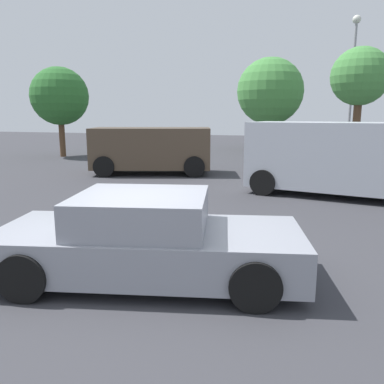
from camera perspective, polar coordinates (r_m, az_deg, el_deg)
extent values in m
plane|color=#38383D|center=(5.87, -8.41, -12.37)|extent=(80.00, 80.00, 0.00)
cube|color=gray|center=(5.70, -6.21, -8.13)|extent=(4.57, 2.67, 0.59)
cube|color=gray|center=(5.56, -7.34, -2.82)|extent=(2.11, 1.98, 0.49)
cube|color=slate|center=(5.45, 1.44, -3.02)|extent=(0.39, 1.47, 0.41)
cube|color=slate|center=(5.80, -15.59, -2.56)|extent=(0.39, 1.47, 0.41)
cylinder|color=black|center=(6.44, 8.10, -7.16)|extent=(0.67, 0.36, 0.64)
cylinder|color=black|center=(4.89, 9.14, -13.24)|extent=(0.67, 0.36, 0.64)
cylinder|color=black|center=(6.90, -16.76, -6.27)|extent=(0.67, 0.36, 0.64)
cylinder|color=black|center=(5.49, -23.21, -11.27)|extent=(0.67, 0.36, 0.64)
ellipsoid|color=beige|center=(8.40, -6.32, -3.36)|extent=(0.48, 0.41, 0.22)
sphere|color=beige|center=(8.42, -4.55, -2.86)|extent=(0.18, 0.18, 0.18)
sphere|color=beige|center=(8.43, -4.12, -2.88)|extent=(0.08, 0.08, 0.08)
cylinder|color=beige|center=(8.52, -5.42, -4.28)|extent=(0.06, 0.06, 0.14)
cylinder|color=beige|center=(8.40, -5.32, -4.50)|extent=(0.06, 0.06, 0.14)
cylinder|color=beige|center=(8.49, -7.26, -4.38)|extent=(0.06, 0.06, 0.14)
cylinder|color=beige|center=(8.37, -7.18, -4.60)|extent=(0.06, 0.06, 0.14)
sphere|color=beige|center=(8.37, -8.05, -3.22)|extent=(0.10, 0.10, 0.10)
cube|color=#B2B7C1|center=(12.14, 20.65, 4.95)|extent=(5.37, 2.96, 1.90)
cube|color=slate|center=(12.67, 9.43, 7.63)|extent=(0.37, 1.75, 0.76)
cylinder|color=black|center=(11.70, 10.27, 1.38)|extent=(0.79, 0.38, 0.76)
cylinder|color=black|center=(13.58, 12.86, 2.62)|extent=(0.79, 0.38, 0.76)
cube|color=#4C3D2D|center=(15.84, -5.89, 6.39)|extent=(5.00, 3.27, 1.58)
cube|color=slate|center=(16.22, -13.98, 7.46)|extent=(0.55, 1.63, 0.63)
cylinder|color=black|center=(15.26, -12.64, 3.62)|extent=(0.84, 0.48, 0.80)
cylinder|color=black|center=(17.10, -11.22, 4.46)|extent=(0.84, 0.48, 0.80)
cylinder|color=black|center=(14.87, 0.33, 3.69)|extent=(0.84, 0.48, 0.80)
cylinder|color=black|center=(16.74, 0.35, 4.53)|extent=(0.84, 0.48, 0.80)
cylinder|color=gray|center=(23.97, 22.10, 13.37)|extent=(0.14, 0.14, 7.18)
sphere|color=silver|center=(24.45, 22.78, 22.08)|extent=(0.44, 0.44, 0.44)
cylinder|color=brown|center=(27.05, 11.04, 8.36)|extent=(0.43, 0.43, 2.22)
sphere|color=#478C42|center=(27.06, 11.26, 14.14)|extent=(4.32, 4.32, 4.32)
cylinder|color=brown|center=(23.44, -18.31, 7.53)|extent=(0.32, 0.32, 2.15)
sphere|color=#2D6B2D|center=(23.43, -18.66, 13.04)|extent=(3.15, 3.15, 3.15)
cylinder|color=brown|center=(20.54, 22.65, 8.10)|extent=(0.36, 0.36, 3.08)
sphere|color=#478C42|center=(20.60, 23.20, 15.17)|extent=(2.68, 2.68, 2.68)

